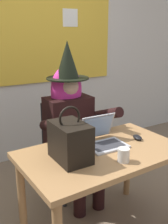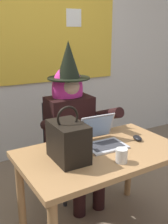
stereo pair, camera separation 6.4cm
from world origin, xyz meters
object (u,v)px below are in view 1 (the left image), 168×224
(person_costumed, at_px, (71,117))
(desk_main, at_px, (102,163))
(coffee_mug, at_px, (124,155))
(computer_mouse, at_px, (137,137))
(chair_at_desk, at_px, (65,142))
(laptop, at_px, (103,138))
(handbag, at_px, (70,141))

(person_costumed, bearing_deg, desk_main, -5.91)
(person_costumed, height_order, coffee_mug, person_costumed)
(computer_mouse, xyz_separation_m, coffee_mug, (-0.34, -0.24, 0.03))
(chair_at_desk, relative_size, coffee_mug, 9.56)
(laptop, distance_m, computer_mouse, 0.30)
(person_costumed, relative_size, laptop, 4.86)
(chair_at_desk, bearing_deg, coffee_mug, -6.24)
(person_costumed, height_order, handbag, person_costumed)
(desk_main, bearing_deg, chair_at_desk, 85.22)
(handbag, relative_size, coffee_mug, 3.98)
(handbag, bearing_deg, coffee_mug, -35.86)
(person_costumed, relative_size, coffee_mug, 15.60)
(chair_at_desk, height_order, laptop, laptop)
(person_costumed, xyz_separation_m, computer_mouse, (0.30, -0.56, -0.07))
(laptop, bearing_deg, coffee_mug, -96.97)
(computer_mouse, height_order, handbag, handbag)
(computer_mouse, relative_size, handbag, 0.28)
(handbag, distance_m, coffee_mug, 0.37)
(desk_main, distance_m, laptop, 0.19)
(coffee_mug, bearing_deg, chair_at_desk, 87.54)
(laptop, bearing_deg, handbag, -161.45)
(coffee_mug, bearing_deg, laptop, 81.15)
(desk_main, distance_m, coffee_mug, 0.26)
(handbag, bearing_deg, computer_mouse, 2.93)
(chair_at_desk, bearing_deg, laptop, -2.99)
(desk_main, bearing_deg, coffee_mug, -84.65)
(chair_at_desk, height_order, coffee_mug, chair_at_desk)
(desk_main, xyz_separation_m, chair_at_desk, (0.06, 0.71, -0.11))
(desk_main, xyz_separation_m, coffee_mug, (0.02, -0.21, 0.15))
(desk_main, relative_size, laptop, 3.96)
(laptop, bearing_deg, computer_mouse, -11.31)
(laptop, bearing_deg, chair_at_desk, 92.66)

